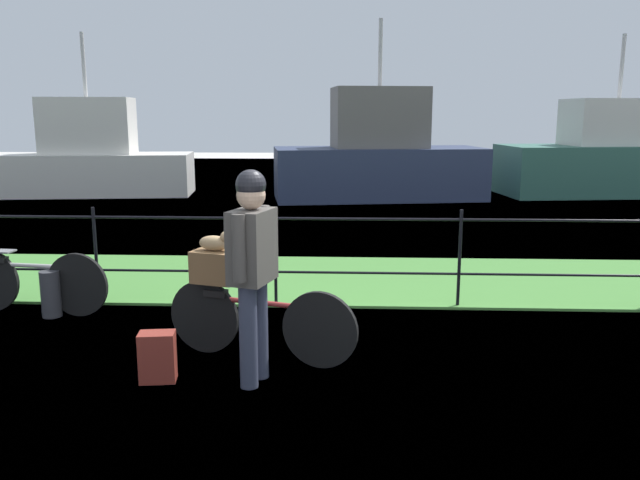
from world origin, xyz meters
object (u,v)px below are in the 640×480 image
(backpack_on_paving, at_px, (158,357))
(bicycle_parked, at_px, (32,281))
(wooden_crate, at_px, (215,266))
(terrier_dog, at_px, (217,242))
(moored_boat_far, at_px, (90,160))
(cyclist_person, at_px, (252,259))
(bicycle_main, at_px, (258,320))
(mooring_bollard, at_px, (51,294))
(moored_boat_mid, at_px, (614,159))
(moored_boat_near, at_px, (379,159))

(backpack_on_paving, xyz_separation_m, bicycle_parked, (-1.84, 1.68, 0.15))
(wooden_crate, bearing_deg, terrier_dog, -16.64)
(backpack_on_paving, distance_m, moored_boat_far, 12.76)
(moored_boat_far, bearing_deg, terrier_dog, -63.14)
(cyclist_person, distance_m, backpack_on_paving, 1.11)
(terrier_dog, xyz_separation_m, moored_boat_far, (-5.58, 11.03, -0.11))
(bicycle_main, distance_m, wooden_crate, 0.60)
(mooring_bollard, relative_size, moored_boat_far, 0.09)
(wooden_crate, height_order, moored_boat_mid, moored_boat_mid)
(mooring_bollard, relative_size, moored_boat_near, 0.09)
(cyclist_person, height_order, moored_boat_mid, moored_boat_mid)
(bicycle_main, distance_m, moored_boat_mid, 14.12)
(terrier_dog, height_order, moored_boat_near, moored_boat_near)
(cyclist_person, height_order, mooring_bollard, cyclist_person)
(backpack_on_paving, height_order, moored_boat_mid, moored_boat_mid)
(cyclist_person, bearing_deg, backpack_on_paving, -178.84)
(backpack_on_paving, distance_m, mooring_bollard, 2.24)
(wooden_crate, bearing_deg, moored_boat_near, 79.91)
(bicycle_main, bearing_deg, cyclist_person, -85.95)
(mooring_bollard, distance_m, bicycle_parked, 0.29)
(bicycle_main, relative_size, bicycle_parked, 1.00)
(moored_boat_mid, bearing_deg, moored_boat_near, -169.88)
(cyclist_person, relative_size, mooring_bollard, 3.45)
(bicycle_main, bearing_deg, wooden_crate, 163.36)
(bicycle_parked, xyz_separation_m, moored_boat_far, (-3.37, 9.95, 0.55))
(cyclist_person, bearing_deg, mooring_bollard, 146.65)
(moored_boat_mid, bearing_deg, bicycle_main, -122.98)
(bicycle_parked, relative_size, moored_boat_near, 0.31)
(wooden_crate, height_order, bicycle_parked, wooden_crate)
(cyclist_person, bearing_deg, moored_boat_near, 82.53)
(moored_boat_far, bearing_deg, mooring_bollard, -70.24)
(bicycle_parked, height_order, moored_boat_near, moored_boat_near)
(bicycle_main, height_order, wooden_crate, wooden_crate)
(cyclist_person, xyz_separation_m, bicycle_parked, (-2.61, 1.66, -0.65))
(bicycle_main, distance_m, terrier_dog, 0.76)
(mooring_bollard, bearing_deg, bicycle_main, -24.80)
(wooden_crate, relative_size, terrier_dog, 1.13)
(wooden_crate, bearing_deg, bicycle_parked, 154.09)
(bicycle_parked, relative_size, moored_boat_mid, 0.28)
(mooring_bollard, xyz_separation_m, moored_boat_far, (-3.61, 10.06, 0.66))
(bicycle_main, relative_size, backpack_on_paving, 4.19)
(cyclist_person, relative_size, bicycle_parked, 1.00)
(backpack_on_paving, xyz_separation_m, moored_boat_far, (-5.21, 11.63, 0.70))
(wooden_crate, bearing_deg, moored_boat_far, 116.78)
(terrier_dog, distance_m, cyclist_person, 0.71)
(terrier_dog, height_order, bicycle_parked, terrier_dog)
(cyclist_person, relative_size, backpack_on_paving, 4.21)
(cyclist_person, bearing_deg, moored_boat_far, 117.24)
(moored_boat_far, bearing_deg, moored_boat_mid, 2.94)
(terrier_dog, bearing_deg, bicycle_parked, 154.19)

